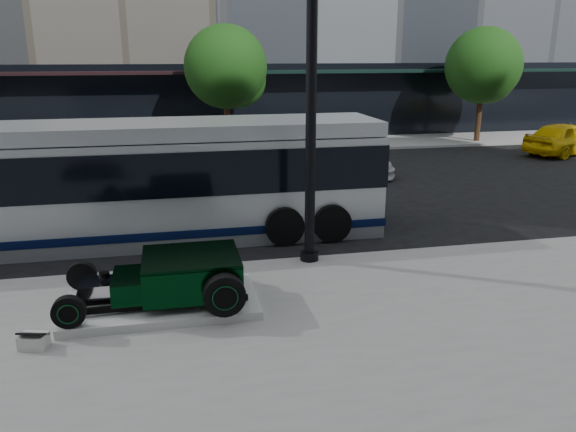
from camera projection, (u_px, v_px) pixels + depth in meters
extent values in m
plane|color=black|center=(244.00, 238.00, 14.34)|extent=(120.00, 120.00, 0.00)
cube|color=gray|center=(206.00, 148.00, 27.47)|extent=(70.00, 4.00, 0.12)
cube|color=black|center=(434.00, 100.00, 31.59)|extent=(24.00, 0.50, 4.00)
cube|color=black|center=(441.00, 71.00, 30.58)|extent=(24.00, 1.60, 0.15)
cylinder|color=black|center=(227.00, 122.00, 26.35)|extent=(0.28, 0.28, 2.60)
sphere|color=#10390F|center=(226.00, 67.00, 25.65)|extent=(3.80, 3.80, 3.80)
sphere|color=#10390F|center=(238.00, 80.00, 26.22)|extent=(2.60, 2.60, 2.60)
cylinder|color=black|center=(479.00, 116.00, 28.95)|extent=(0.28, 0.28, 2.60)
sphere|color=#10390F|center=(483.00, 65.00, 28.25)|extent=(3.80, 3.80, 3.80)
sphere|color=#10390F|center=(490.00, 77.00, 28.82)|extent=(2.60, 2.60, 2.60)
cube|color=silver|center=(162.00, 303.00, 10.14)|extent=(3.40, 1.80, 0.15)
cube|color=black|center=(162.00, 305.00, 9.66)|extent=(3.00, 0.08, 0.10)
cube|color=black|center=(162.00, 284.00, 10.51)|extent=(3.00, 0.08, 0.10)
cube|color=black|center=(192.00, 274.00, 10.10)|extent=(1.70, 1.45, 0.62)
cube|color=black|center=(191.00, 256.00, 10.01)|extent=(1.70, 1.45, 0.06)
cube|color=black|center=(129.00, 285.00, 9.91)|extent=(0.55, 1.05, 0.38)
cube|color=silver|center=(97.00, 290.00, 9.82)|extent=(0.55, 0.55, 0.34)
cylinder|color=black|center=(104.00, 275.00, 9.77)|extent=(0.18, 0.18, 0.10)
cylinder|color=black|center=(77.00, 298.00, 9.78)|extent=(0.06, 1.55, 0.06)
cylinder|color=black|center=(224.00, 295.00, 9.43)|extent=(0.72, 0.24, 0.72)
cylinder|color=black|center=(225.00, 298.00, 9.31)|extent=(0.37, 0.02, 0.37)
torus|color=#0A381A|center=(225.00, 298.00, 9.30)|extent=(0.44, 0.02, 0.44)
cylinder|color=black|center=(216.00, 260.00, 11.02)|extent=(0.72, 0.24, 0.72)
cylinder|color=black|center=(215.00, 258.00, 11.14)|extent=(0.37, 0.02, 0.37)
torus|color=#0A381A|center=(215.00, 257.00, 11.15)|extent=(0.44, 0.02, 0.44)
cylinder|color=black|center=(69.00, 312.00, 9.02)|extent=(0.54, 0.16, 0.54)
cylinder|color=black|center=(68.00, 314.00, 8.94)|extent=(0.28, 0.02, 0.28)
torus|color=#0A381A|center=(68.00, 315.00, 8.92)|extent=(0.34, 0.02, 0.34)
cylinder|color=black|center=(82.00, 276.00, 10.48)|extent=(0.54, 0.16, 0.54)
cylinder|color=black|center=(83.00, 274.00, 10.56)|extent=(0.28, 0.02, 0.28)
torus|color=#0A381A|center=(83.00, 274.00, 10.57)|extent=(0.34, 0.02, 0.34)
cube|color=silver|center=(34.00, 341.00, 8.73)|extent=(0.47, 0.39, 0.22)
cube|color=black|center=(33.00, 334.00, 8.70)|extent=(0.46, 0.38, 0.15)
cylinder|color=black|center=(311.00, 91.00, 11.44)|extent=(0.22, 0.22, 7.34)
cylinder|color=black|center=(309.00, 256.00, 12.45)|extent=(0.40, 0.40, 0.18)
cube|color=silver|center=(140.00, 189.00, 13.97)|extent=(12.00, 2.55, 2.55)
cube|color=#07143F|center=(143.00, 222.00, 14.21)|extent=(12.05, 2.60, 0.20)
cube|color=black|center=(139.00, 166.00, 13.81)|extent=(12.05, 2.60, 1.05)
cube|color=silver|center=(136.00, 130.00, 13.56)|extent=(12.00, 2.40, 0.35)
cube|color=black|center=(370.00, 168.00, 15.11)|extent=(0.06, 2.30, 1.70)
cylinder|color=black|center=(284.00, 226.00, 13.66)|extent=(0.96, 0.28, 0.96)
cylinder|color=black|center=(266.00, 200.00, 16.10)|extent=(0.96, 0.28, 0.96)
cylinder|color=black|center=(332.00, 223.00, 13.90)|extent=(0.96, 0.28, 0.96)
cylinder|color=black|center=(307.00, 198.00, 16.34)|extent=(0.96, 0.28, 0.96)
imported|color=white|center=(337.00, 162.00, 20.90)|extent=(4.54, 2.54, 1.24)
imported|color=#E5BD08|center=(566.00, 138.00, 25.73)|extent=(4.78, 3.11, 1.51)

